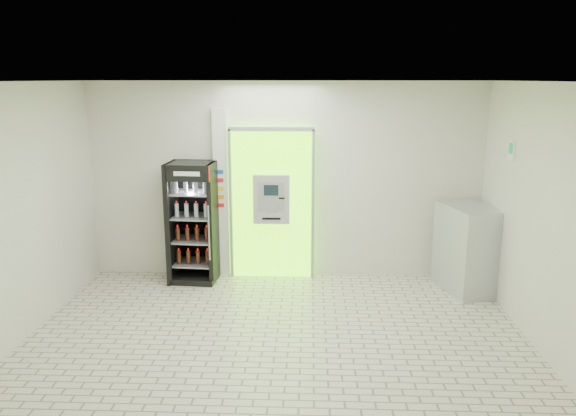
{
  "coord_description": "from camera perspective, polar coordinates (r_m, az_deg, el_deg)",
  "views": [
    {
      "loc": [
        0.39,
        -5.95,
        3.03
      ],
      "look_at": [
        0.1,
        1.2,
        1.37
      ],
      "focal_mm": 35.0,
      "sensor_mm": 36.0,
      "label": 1
    }
  ],
  "objects": [
    {
      "name": "atm_assembly",
      "position": [
        8.59,
        -1.64,
        0.53
      ],
      "size": [
        1.3,
        0.24,
        2.33
      ],
      "color": "#66E807",
      "rests_on": "ground"
    },
    {
      "name": "beverage_cooler",
      "position": [
        8.61,
        -9.58,
        -1.65
      ],
      "size": [
        0.72,
        0.68,
        1.82
      ],
      "rotation": [
        0.0,
        0.0,
        -0.07
      ],
      "color": "black",
      "rests_on": "ground"
    },
    {
      "name": "pillar",
      "position": [
        8.68,
        -6.77,
        1.45
      ],
      "size": [
        0.22,
        0.11,
        2.6
      ],
      "color": "silver",
      "rests_on": "ground"
    },
    {
      "name": "steel_cabinet",
      "position": [
        8.52,
        17.84,
        -3.97
      ],
      "size": [
        0.87,
        1.08,
        1.26
      ],
      "rotation": [
        0.0,
        0.0,
        0.27
      ],
      "color": "#B2B4BA",
      "rests_on": "ground"
    },
    {
      "name": "room_shell",
      "position": [
        6.08,
        -1.36,
        1.75
      ],
      "size": [
        6.0,
        6.0,
        6.0
      ],
      "color": "silver",
      "rests_on": "ground"
    },
    {
      "name": "ground",
      "position": [
        6.69,
        -1.27,
        -13.91
      ],
      "size": [
        6.0,
        6.0,
        0.0
      ],
      "primitive_type": "plane",
      "color": "beige",
      "rests_on": "ground"
    },
    {
      "name": "exit_sign",
      "position": [
        7.85,
        21.76,
        5.46
      ],
      "size": [
        0.02,
        0.22,
        0.26
      ],
      "color": "white",
      "rests_on": "room_shell"
    }
  ]
}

